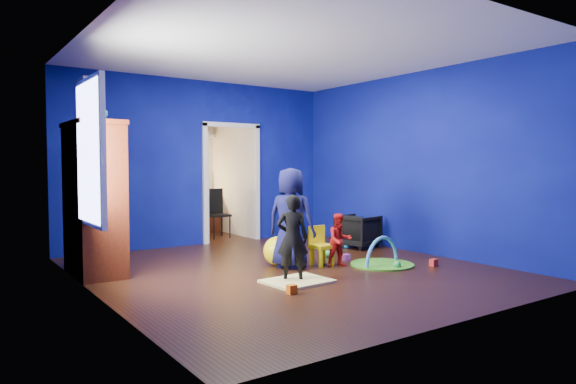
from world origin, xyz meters
TOP-DOWN VIEW (x-y plane):
  - floor at (0.00, 0.00)m, footprint 5.00×5.50m
  - ceiling at (0.00, 0.00)m, footprint 5.00×5.50m
  - wall_back at (0.00, 2.75)m, footprint 5.00×0.02m
  - wall_front at (0.00, -2.75)m, footprint 5.00×0.02m
  - wall_left at (-2.50, 0.00)m, footprint 0.02×5.50m
  - wall_right at (2.50, 0.00)m, footprint 0.02×5.50m
  - alcove at (0.60, 3.62)m, footprint 1.00×1.75m
  - armchair at (2.04, 0.89)m, footprint 0.74×0.72m
  - child_black at (-0.34, -0.55)m, footprint 0.46×0.43m
  - child_navy at (0.09, 0.11)m, footprint 0.73×0.80m
  - toddler_red at (0.71, -0.19)m, footprint 0.43×0.37m
  - vase at (-2.22, 0.92)m, footprint 0.23×0.23m
  - potted_plant at (-2.22, 1.44)m, footprint 0.26×0.26m
  - tv_armoire at (-2.22, 1.22)m, footprint 0.58×1.14m
  - crt_tv at (-2.18, 1.22)m, footprint 0.46×0.70m
  - yellow_blanket at (-0.34, -0.65)m, footprint 0.79×0.65m
  - hopper_ball at (0.04, 0.36)m, footprint 0.41×0.41m
  - kid_chair at (0.56, 0.01)m, footprint 0.28×0.28m
  - play_mat at (1.26, -0.46)m, footprint 0.89×0.89m
  - toy_arch at (1.26, -0.46)m, footprint 0.79×0.21m
  - window_left at (-2.48, 0.35)m, footprint 0.03×0.95m
  - curtain at (-2.37, 0.90)m, footprint 0.14×0.42m
  - doorway at (0.60, 2.75)m, footprint 1.16×0.10m
  - study_desk at (0.60, 4.26)m, footprint 0.88×0.44m
  - desk_monitor at (0.60, 4.38)m, footprint 0.40×0.05m
  - desk_lamp at (0.32, 4.32)m, footprint 0.14×0.14m
  - folding_chair at (0.60, 3.30)m, footprint 0.40×0.40m
  - book_shelf at (0.60, 4.37)m, footprint 0.88×0.24m
  - toy_0 at (1.80, -0.93)m, footprint 0.10×0.08m
  - toy_1 at (1.83, 0.94)m, footprint 0.11×0.11m
  - toy_2 at (-0.71, -1.06)m, footprint 0.10×0.08m
  - toy_3 at (1.03, 0.47)m, footprint 0.11×0.11m
  - toy_4 at (1.06, 0.07)m, footprint 0.10×0.08m
  - toy_5 at (1.26, -0.75)m, footprint 0.11×0.11m

SIDE VIEW (x-z plane):
  - floor at x=0.00m, z-range -0.01..0.01m
  - play_mat at x=1.26m, z-range 0.00..0.02m
  - yellow_blanket at x=-0.34m, z-range 0.00..0.03m
  - toy_arch at x=1.26m, z-range -0.38..0.42m
  - toy_0 at x=1.80m, z-range 0.00..0.10m
  - toy_2 at x=-0.71m, z-range 0.00..0.10m
  - toy_4 at x=1.06m, z-range 0.00..0.10m
  - toy_1 at x=1.83m, z-range 0.00..0.11m
  - toy_3 at x=1.03m, z-range 0.00..0.11m
  - toy_5 at x=1.26m, z-range 0.00..0.11m
  - hopper_ball at x=0.04m, z-range 0.00..0.41m
  - kid_chair at x=0.56m, z-range 0.00..0.50m
  - armchair at x=2.04m, z-range 0.00..0.56m
  - toddler_red at x=0.71m, z-range 0.00..0.74m
  - study_desk at x=0.60m, z-range 0.00..0.75m
  - folding_chair at x=0.60m, z-range 0.00..0.92m
  - child_black at x=-0.34m, z-range 0.00..1.05m
  - child_navy at x=0.09m, z-range 0.00..1.37m
  - desk_lamp at x=0.32m, z-range 0.86..1.00m
  - desk_monitor at x=0.60m, z-range 0.79..1.11m
  - tv_armoire at x=-2.22m, z-range 0.00..1.96m
  - crt_tv at x=-2.18m, z-range 0.75..1.29m
  - doorway at x=0.60m, z-range 0.00..2.10m
  - alcove at x=0.60m, z-range 0.00..2.50m
  - curtain at x=-2.37m, z-range 0.05..2.45m
  - wall_back at x=0.00m, z-range 0.00..2.90m
  - wall_front at x=0.00m, z-range 0.00..2.90m
  - wall_left at x=-2.50m, z-range 0.00..2.90m
  - wall_right at x=2.50m, z-range 0.00..2.90m
  - window_left at x=-2.48m, z-range 0.77..2.33m
  - book_shelf at x=0.60m, z-range 2.00..2.04m
  - vase at x=-2.22m, z-range 1.96..2.18m
  - potted_plant at x=-2.22m, z-range 1.96..2.39m
  - ceiling at x=0.00m, z-range 2.90..2.90m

